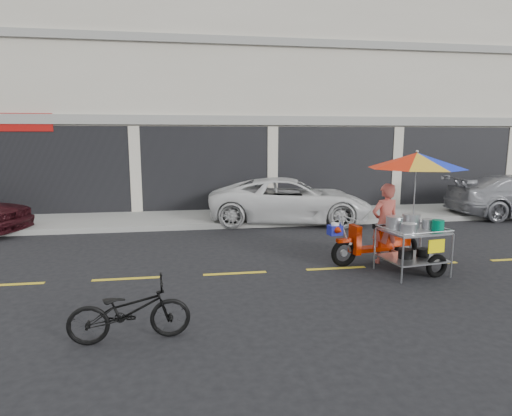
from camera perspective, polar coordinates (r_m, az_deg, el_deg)
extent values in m
plane|color=black|center=(8.65, 10.60, -7.93)|extent=(90.00, 90.00, 0.00)
cube|color=gray|center=(13.78, 2.95, -0.94)|extent=(45.00, 3.00, 0.15)
cube|color=beige|center=(18.53, -0.25, 13.92)|extent=(36.00, 8.00, 8.00)
cube|color=black|center=(14.55, 2.20, 5.08)|extent=(35.28, 0.06, 2.90)
cube|color=gray|center=(14.50, 2.26, 11.59)|extent=(36.00, 0.12, 0.30)
cube|color=gray|center=(14.80, 2.33, 21.31)|extent=(36.00, 0.12, 0.25)
cube|color=gold|center=(8.65, 10.60, -7.90)|extent=(42.00, 0.10, 0.01)
imported|color=silver|center=(12.95, 4.55, 1.05)|extent=(5.15, 3.05, 1.34)
imported|color=black|center=(5.77, -16.49, -12.99)|extent=(1.55, 0.65, 0.79)
torus|color=black|center=(8.75, 11.62, -5.91)|extent=(0.56, 0.19, 0.55)
torus|color=black|center=(9.52, 19.31, -4.99)|extent=(0.56, 0.19, 0.55)
cylinder|color=#9EA0A5|center=(8.75, 11.62, -5.91)|extent=(0.14, 0.08, 0.14)
cylinder|color=#9EA0A5|center=(9.52, 19.31, -4.99)|extent=(0.14, 0.08, 0.14)
cube|color=#A31B00|center=(8.69, 11.68, -4.24)|extent=(0.32, 0.16, 0.08)
cylinder|color=#9EA0A5|center=(8.65, 11.71, -3.31)|extent=(0.36, 0.10, 0.78)
cube|color=#A31B00|center=(8.80, 13.06, -4.11)|extent=(0.16, 0.34, 0.58)
cube|color=#A31B00|center=(9.08, 15.39, -5.24)|extent=(0.81, 0.38, 0.08)
cube|color=#A31B00|center=(9.27, 17.72, -3.64)|extent=(0.75, 0.35, 0.39)
cube|color=black|center=(9.17, 17.29, -2.33)|extent=(0.66, 0.32, 0.10)
cylinder|color=#9EA0A5|center=(8.65, 12.45, -1.37)|extent=(0.11, 0.53, 0.03)
sphere|color=black|center=(8.82, 12.18, -0.39)|extent=(0.10, 0.10, 0.10)
cylinder|color=white|center=(8.76, 12.33, -4.61)|extent=(0.13, 0.13, 0.05)
cube|color=navy|center=(8.54, 10.48, -2.91)|extent=(0.28, 0.25, 0.19)
cylinder|color=white|center=(8.51, 10.50, -2.15)|extent=(0.18, 0.18, 0.05)
cone|color=#A31B00|center=(8.39, 11.00, -3.01)|extent=(0.20, 0.24, 0.17)
torus|color=black|center=(8.62, 22.94, -7.12)|extent=(0.45, 0.16, 0.45)
cylinder|color=#9EA0A5|center=(7.99, 18.95, -6.67)|extent=(0.04, 0.04, 0.82)
cylinder|color=#9EA0A5|center=(8.68, 15.55, -5.23)|extent=(0.04, 0.04, 0.82)
cylinder|color=#9EA0A5|center=(8.65, 24.67, -5.81)|extent=(0.04, 0.04, 0.82)
cylinder|color=#9EA0A5|center=(9.29, 21.09, -4.56)|extent=(0.04, 0.04, 0.82)
cube|color=#9EA0A5|center=(8.67, 20.05, -6.31)|extent=(1.18, 1.02, 0.03)
cube|color=#9EA0A5|center=(8.54, 20.26, -2.87)|extent=(1.18, 1.02, 0.04)
cylinder|color=#9EA0A5|center=(8.20, 22.13, -3.07)|extent=(1.06, 0.18, 0.02)
cylinder|color=#9EA0A5|center=(8.87, 18.57, -1.95)|extent=(1.06, 0.18, 0.02)
cylinder|color=#9EA0A5|center=(8.22, 17.33, -2.76)|extent=(0.15, 0.87, 0.02)
cylinder|color=#9EA0A5|center=(8.87, 23.01, -2.22)|extent=(0.15, 0.87, 0.02)
cylinder|color=#9EA0A5|center=(9.00, 18.37, -5.64)|extent=(0.14, 0.72, 0.04)
cylinder|color=#9EA0A5|center=(8.89, 18.53, -2.62)|extent=(0.14, 0.72, 0.04)
cube|color=#FFE503|center=(8.33, 22.92, -4.71)|extent=(0.34, 0.07, 0.24)
cylinder|color=#B7B7BC|center=(8.50, 17.96, -1.92)|extent=(0.35, 0.35, 0.22)
cylinder|color=#B7B7BC|center=(8.74, 19.96, -1.65)|extent=(0.37, 0.37, 0.24)
cylinder|color=#B7B7BC|center=(8.79, 22.00, -2.00)|extent=(0.27, 0.27, 0.15)
cylinder|color=#B7B7BC|center=(8.25, 19.69, -2.60)|extent=(0.32, 0.32, 0.15)
cylinder|color=#006645|center=(8.55, 23.09, -2.18)|extent=(0.24, 0.24, 0.21)
cylinder|color=black|center=(8.56, 19.32, -5.77)|extent=(0.31, 0.31, 0.17)
cylinder|color=black|center=(8.79, 21.35, -5.55)|extent=(0.26, 0.26, 0.15)
cylinder|color=#9EA0A5|center=(8.53, 20.40, 2.06)|extent=(0.03, 0.03, 1.45)
sphere|color=#9EA0A5|center=(8.48, 20.69, 7.06)|extent=(0.06, 0.06, 0.06)
imported|color=#C05246|center=(9.10, 16.81, -1.97)|extent=(0.65, 0.48, 1.64)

